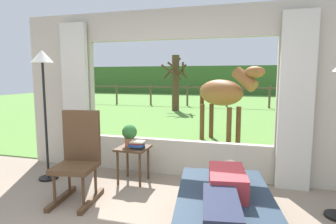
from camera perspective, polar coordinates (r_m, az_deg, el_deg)
back_wall_with_window at (r=4.40m, az=1.66°, el=3.30°), size 5.20×0.12×2.55m
curtain_panel_left at (r=4.98m, az=-17.98°, el=2.83°), size 0.44×0.10×2.40m
curtain_panel_right at (r=4.17m, az=24.23°, el=1.77°), size 0.44×0.10×2.40m
outdoor_pasture_lawn at (r=15.27m, az=11.88°, el=1.27°), size 36.00×21.68×0.02m
distant_hill_ridge at (r=25.02m, az=13.64°, el=6.21°), size 36.00×2.00×2.40m
recliner_sofa at (r=2.91m, az=11.34°, el=-20.20°), size 1.15×1.82×0.42m
reclining_person at (r=2.73m, az=11.41°, el=-15.02°), size 0.43×1.44×0.22m
rocking_chair at (r=3.78m, az=-17.46°, el=-8.54°), size 0.55×0.74×1.12m
side_table at (r=4.24m, az=-6.98°, el=-8.22°), size 0.44×0.44×0.52m
potted_plant at (r=4.26m, az=-7.71°, el=-4.33°), size 0.22×0.22×0.32m
book_stack at (r=4.12m, az=-6.20°, el=-6.53°), size 0.22×0.17×0.11m
floor_lamp_left at (r=4.54m, az=-23.71°, el=6.62°), size 0.32×0.32×1.92m
horse at (r=6.65m, az=10.96°, el=3.68°), size 1.66×1.36×1.73m
pasture_tree at (r=12.62m, az=1.55°, el=6.17°), size 1.22×1.21×2.44m
pasture_fence_line at (r=14.42m, az=11.72°, el=3.86°), size 16.10×0.10×1.10m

